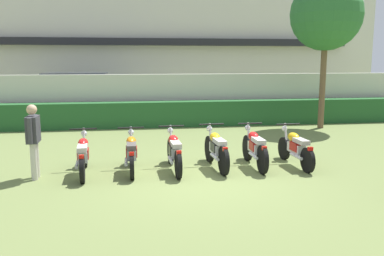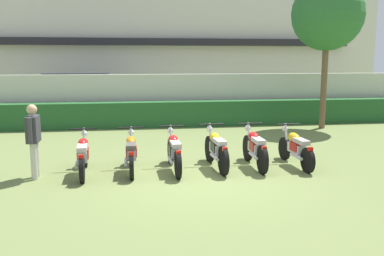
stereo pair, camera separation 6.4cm
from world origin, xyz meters
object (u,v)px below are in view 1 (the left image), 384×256
Objects in this scene: motorcycle_in_row_0 at (83,155)px; motorcycle_in_row_1 at (131,153)px; motorcycle_in_row_3 at (216,149)px; parked_car at (80,94)px; motorcycle_in_row_5 at (296,148)px; tree_near_inspector at (326,15)px; inspector_person at (33,136)px; motorcycle_in_row_2 at (174,151)px; motorcycle_in_row_4 at (255,148)px.

motorcycle_in_row_1 is (1.04, 0.04, 0.00)m from motorcycle_in_row_0.
motorcycle_in_row_3 reaches higher than motorcycle_in_row_0.
motorcycle_in_row_5 is (5.95, -9.98, -0.50)m from parked_car.
tree_near_inspector is at bearing -34.03° from motorcycle_in_row_5.
motorcycle_in_row_3 is (-4.98, -4.94, -3.55)m from tree_near_inspector.
motorcycle_in_row_5 is (-3.09, -5.02, -3.57)m from tree_near_inspector.
parked_car is 10.72m from motorcycle_in_row_3.
parked_car is 10.14m from inspector_person.
inspector_person is (-3.94, -0.23, 0.46)m from motorcycle_in_row_3.
parked_car is 10.76m from tree_near_inspector.
motorcycle_in_row_2 is 0.98m from motorcycle_in_row_3.
motorcycle_in_row_4 is (4.97, -9.93, -0.48)m from parked_car.
tree_near_inspector is at bearing -48.36° from motorcycle_in_row_3.
motorcycle_in_row_0 is at bearing 92.48° from motorcycle_in_row_1.
motorcycle_in_row_1 is 0.96× the size of motorcycle_in_row_4.
motorcycle_in_row_0 is 1.02× the size of motorcycle_in_row_4.
parked_car is at bearing 19.11° from motorcycle_in_row_3.
inspector_person reaches higher than motorcycle_in_row_0.
motorcycle_in_row_1 is 0.93× the size of motorcycle_in_row_2.
motorcycle_in_row_5 is at bearing -121.59° from tree_near_inspector.
motorcycle_in_row_2 is (3.08, -9.96, -0.49)m from parked_car.
motorcycle_in_row_5 is at bearing -93.18° from motorcycle_in_row_0.
motorcycle_in_row_4 reaches higher than motorcycle_in_row_0.
tree_near_inspector reaches higher than motorcycle_in_row_5.
motorcycle_in_row_4 is at bearing 84.36° from motorcycle_in_row_5.
motorcycle_in_row_4 reaches higher than motorcycle_in_row_5.
motorcycle_in_row_2 is at bearing 90.00° from motorcycle_in_row_3.
motorcycle_in_row_2 is at bearing -92.76° from motorcycle_in_row_0.
inspector_person is (-2.01, -0.21, 0.48)m from motorcycle_in_row_1.
motorcycle_in_row_1 is at bearing -90.96° from motorcycle_in_row_0.
motorcycle_in_row_4 is (0.91, -0.02, -0.00)m from motorcycle_in_row_3.
motorcycle_in_row_4 is at bearing -89.48° from motorcycle_in_row_1.
motorcycle_in_row_1 is at bearing -76.79° from parked_car.
motorcycle_in_row_0 is 0.99× the size of motorcycle_in_row_2.
motorcycle_in_row_3 is at bearing -66.60° from parked_car.
motorcycle_in_row_1 is 3.82m from motorcycle_in_row_5.
tree_near_inspector is 7.86m from motorcycle_in_row_3.
motorcycle_in_row_3 is 1.89m from motorcycle_in_row_5.
motorcycle_in_row_3 is at bearing 85.31° from motorcycle_in_row_5.
inspector_person reaches higher than motorcycle_in_row_5.
motorcycle_in_row_1 is 0.97× the size of motorcycle_in_row_5.
motorcycle_in_row_0 is 4.86m from motorcycle_in_row_5.
motorcycle_in_row_1 is at bearing 86.85° from motorcycle_in_row_5.
motorcycle_in_row_0 is at bearing -82.65° from parked_car.
motorcycle_in_row_3 is at bearing -91.81° from motorcycle_in_row_0.
motorcycle_in_row_0 is at bearing 91.49° from motorcycle_in_row_4.
motorcycle_in_row_1 is (2.13, -9.93, -0.50)m from parked_car.
parked_car is 2.88× the size of inspector_person.
parked_car is at bearing 3.19° from motorcycle_in_row_0.
parked_car is 2.55× the size of motorcycle_in_row_1.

